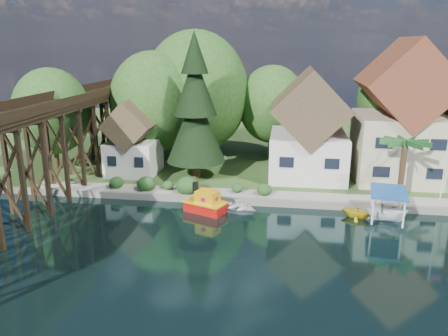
{
  "coord_description": "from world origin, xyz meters",
  "views": [
    {
      "loc": [
        4.65,
        -28.16,
        13.76
      ],
      "look_at": [
        -0.21,
        6.0,
        3.89
      ],
      "focal_mm": 35.0,
      "sensor_mm": 36.0,
      "label": 1
    }
  ],
  "objects": [
    {
      "name": "tugboat",
      "position": [
        -1.73,
        5.84,
        0.75
      ],
      "size": [
        3.92,
        3.09,
        2.51
      ],
      "color": "#B8110C",
      "rests_on": "ground"
    },
    {
      "name": "bg_trees",
      "position": [
        1.0,
        21.25,
        7.29
      ],
      "size": [
        49.9,
        13.3,
        10.57
      ],
      "color": "#382314",
      "rests_on": "bank"
    },
    {
      "name": "trestle_bridge",
      "position": [
        -16.0,
        5.17,
        5.35
      ],
      "size": [
        4.12,
        44.18,
        9.3
      ],
      "color": "black",
      "rests_on": "ground"
    },
    {
      "name": "flagpole",
      "position": [
        18.43,
        10.0,
        4.75
      ],
      "size": [
        1.09,
        0.13,
        6.94
      ],
      "color": "white",
      "rests_on": "bank"
    },
    {
      "name": "palm_tree",
      "position": [
        14.8,
        9.77,
        5.52
      ],
      "size": [
        4.98,
        4.98,
        5.75
      ],
      "color": "#382314",
      "rests_on": "bank"
    },
    {
      "name": "shed",
      "position": [
        -11.0,
        14.5,
        3.83
      ],
      "size": [
        5.09,
        5.4,
        7.85
      ],
      "color": "silver",
      "rests_on": "bank"
    },
    {
      "name": "house_center",
      "position": [
        16.0,
        16.5,
        6.42
      ],
      "size": [
        8.65,
        9.18,
        13.89
      ],
      "color": "#B9B090",
      "rests_on": "bank"
    },
    {
      "name": "shrubs",
      "position": [
        -4.6,
        9.26,
        1.23
      ],
      "size": [
        15.76,
        2.47,
        1.7
      ],
      "color": "#1B3C15",
      "rests_on": "bank"
    },
    {
      "name": "house_left",
      "position": [
        7.0,
        16.0,
        5.14
      ],
      "size": [
        7.64,
        8.64,
        11.02
      ],
      "color": "silver",
      "rests_on": "bank"
    },
    {
      "name": "promenade",
      "position": [
        6.0,
        9.3,
        0.53
      ],
      "size": [
        50.0,
        2.6,
        0.06
      ],
      "primitive_type": "cube",
      "color": "gray",
      "rests_on": "bank"
    },
    {
      "name": "boat_yellow",
      "position": [
        10.73,
        6.37,
        0.65
      ],
      "size": [
        3.0,
        2.79,
        1.3
      ],
      "primitive_type": "imported",
      "rotation": [
        0.0,
        0.0,
        1.25
      ],
      "color": "yellow",
      "rests_on": "ground"
    },
    {
      "name": "seawall",
      "position": [
        4.0,
        8.0,
        0.31
      ],
      "size": [
        60.0,
        0.4,
        0.62
      ],
      "primitive_type": "cube",
      "color": "slate",
      "rests_on": "ground"
    },
    {
      "name": "ground",
      "position": [
        0.0,
        0.0,
        0.0
      ],
      "size": [
        140.0,
        140.0,
        0.0
      ],
      "primitive_type": "plane",
      "color": "black",
      "rests_on": "ground"
    },
    {
      "name": "boat_canopy",
      "position": [
        12.96,
        5.97,
        1.09
      ],
      "size": [
        3.35,
        4.35,
        2.55
      ],
      "color": "white",
      "rests_on": "ground"
    },
    {
      "name": "bank",
      "position": [
        0.0,
        34.0,
        0.25
      ],
      "size": [
        140.0,
        52.0,
        0.5
      ],
      "primitive_type": "cube",
      "color": "#2F5120",
      "rests_on": "ground"
    },
    {
      "name": "boat_white_a",
      "position": [
        0.65,
        6.55,
        0.44
      ],
      "size": [
        5.22,
        4.77,
        0.88
      ],
      "primitive_type": "imported",
      "rotation": [
        0.0,
        0.0,
        1.05
      ],
      "color": "silver",
      "rests_on": "ground"
    },
    {
      "name": "conifer",
      "position": [
        -4.17,
        13.83,
        7.48
      ],
      "size": [
        5.88,
        5.88,
        14.49
      ],
      "color": "#382314",
      "rests_on": "bank"
    }
  ]
}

